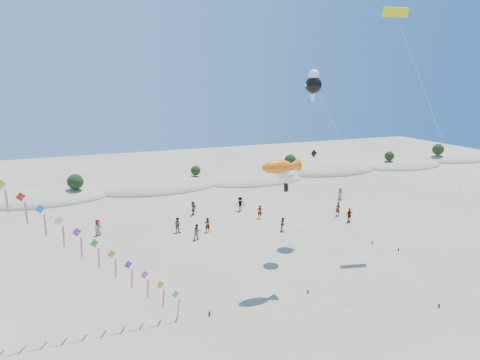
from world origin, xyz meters
name	(u,v)px	position (x,y,z in m)	size (l,w,h in m)	color
dune_ridge	(166,186)	(1.06, 45.14, 0.11)	(145.30, 11.49, 5.57)	tan
fish_kite	(281,167)	(3.50, 10.76, 9.83)	(11.02, 8.12, 10.40)	#3F2D1E
cartoon_kite_low	(286,174)	(6.45, 15.40, 8.04)	(2.24, 7.62, 9.21)	#3F2D1E
cartoon_kite_high	(314,83)	(11.42, 19.51, 15.99)	(7.06, 8.07, 17.35)	#3F2D1E
parafoil_kite	(397,16)	(17.23, 15.19, 21.94)	(2.49, 13.54, 22.77)	#3F2D1E
dark_kite	(329,176)	(14.36, 20.41, 6.06)	(2.98, 8.07, 8.76)	#3F2D1E
beachgoers	(238,214)	(5.88, 26.23, 0.86)	(33.26, 10.43, 1.83)	slate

